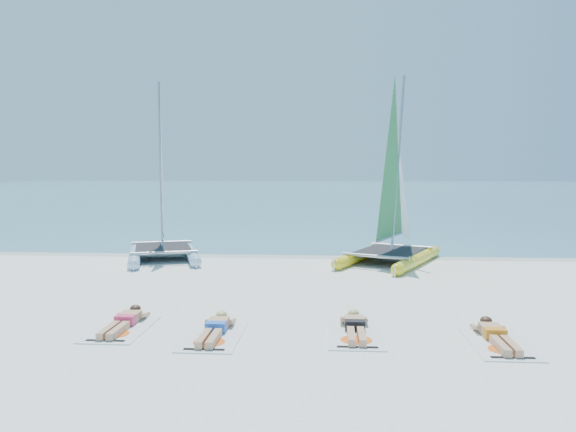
% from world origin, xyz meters
% --- Properties ---
extents(ground, '(140.00, 140.00, 0.00)m').
position_xyz_m(ground, '(0.00, 0.00, 0.00)').
color(ground, white).
rests_on(ground, ground).
extents(sea, '(140.00, 115.00, 0.01)m').
position_xyz_m(sea, '(0.00, 63.00, 0.01)').
color(sea, '#6EB4B8').
rests_on(sea, ground).
extents(wet_sand_strip, '(140.00, 1.40, 0.01)m').
position_xyz_m(wet_sand_strip, '(0.00, 5.50, 0.00)').
color(wet_sand_strip, silver).
rests_on(wet_sand_strip, ground).
extents(catamaran_blue, '(3.54, 5.06, 6.28)m').
position_xyz_m(catamaran_blue, '(-3.85, 4.54, 1.87)').
color(catamaran_blue, silver).
rests_on(catamaran_blue, ground).
extents(catamaran_yellow, '(3.96, 5.15, 6.34)m').
position_xyz_m(catamaran_yellow, '(3.92, 4.56, 2.00)').
color(catamaran_yellow, yellow).
rests_on(catamaran_yellow, ground).
extents(towel_a, '(1.00, 1.85, 0.02)m').
position_xyz_m(towel_a, '(-2.15, -3.83, 0.01)').
color(towel_a, white).
rests_on(towel_a, ground).
extents(sunbather_a, '(0.37, 1.73, 0.26)m').
position_xyz_m(sunbather_a, '(-2.15, -3.64, 0.12)').
color(sunbather_a, tan).
rests_on(sunbather_a, towel_a).
extents(towel_b, '(1.00, 1.85, 0.02)m').
position_xyz_m(towel_b, '(-0.31, -4.19, 0.01)').
color(towel_b, white).
rests_on(towel_b, ground).
extents(sunbather_b, '(0.37, 1.73, 0.26)m').
position_xyz_m(sunbather_b, '(-0.31, -3.99, 0.12)').
color(sunbather_b, tan).
rests_on(sunbather_b, towel_b).
extents(towel_c, '(1.00, 1.85, 0.02)m').
position_xyz_m(towel_c, '(2.26, -3.88, 0.01)').
color(towel_c, white).
rests_on(towel_c, ground).
extents(sunbather_c, '(0.37, 1.73, 0.26)m').
position_xyz_m(sunbather_c, '(2.26, -3.69, 0.12)').
color(sunbather_c, tan).
rests_on(sunbather_c, towel_c).
extents(towel_d, '(1.00, 1.85, 0.02)m').
position_xyz_m(towel_d, '(4.72, -4.24, 0.01)').
color(towel_d, white).
rests_on(towel_d, ground).
extents(sunbather_d, '(0.37, 1.73, 0.26)m').
position_xyz_m(sunbather_d, '(4.72, -4.04, 0.12)').
color(sunbather_d, tan).
rests_on(sunbather_d, towel_d).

